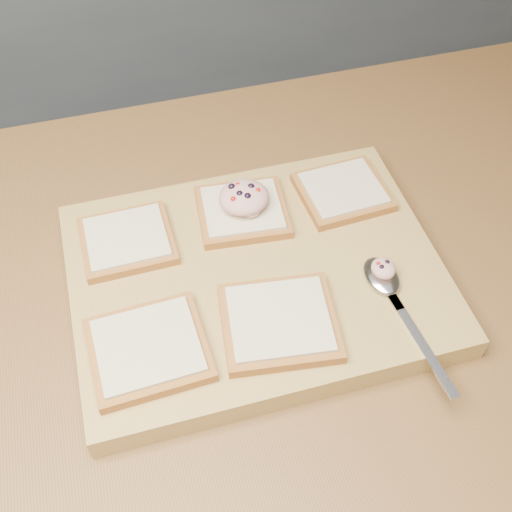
# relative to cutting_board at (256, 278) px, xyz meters

# --- Properties ---
(ground) EXTENTS (4.00, 4.00, 0.00)m
(ground) POSITION_rel_cutting_board_xyz_m (-0.05, 0.01, -0.92)
(ground) COLOR #515459
(ground) RESTS_ON ground
(island_counter) EXTENTS (2.00, 0.80, 0.90)m
(island_counter) POSITION_rel_cutting_board_xyz_m (-0.05, 0.01, -0.46)
(island_counter) COLOR slate
(island_counter) RESTS_ON ground
(back_counter) EXTENTS (3.60, 0.62, 0.94)m
(back_counter) POSITION_rel_cutting_board_xyz_m (-0.05, 1.44, -0.45)
(back_counter) COLOR slate
(back_counter) RESTS_ON ground
(cutting_board) EXTENTS (0.46, 0.35, 0.04)m
(cutting_board) POSITION_rel_cutting_board_xyz_m (0.00, 0.00, 0.00)
(cutting_board) COLOR tan
(cutting_board) RESTS_ON island_counter
(bread_far_left) EXTENTS (0.12, 0.11, 0.02)m
(bread_far_left) POSITION_rel_cutting_board_xyz_m (-0.15, 0.08, 0.03)
(bread_far_left) COLOR #A56E2A
(bread_far_left) RESTS_ON cutting_board
(bread_far_center) EXTENTS (0.13, 0.12, 0.02)m
(bread_far_center) POSITION_rel_cutting_board_xyz_m (0.01, 0.09, 0.03)
(bread_far_center) COLOR #A56E2A
(bread_far_center) RESTS_ON cutting_board
(bread_far_right) EXTENTS (0.12, 0.11, 0.02)m
(bread_far_right) POSITION_rel_cutting_board_xyz_m (0.15, 0.09, 0.03)
(bread_far_right) COLOR #A56E2A
(bread_far_right) RESTS_ON cutting_board
(bread_near_left) EXTENTS (0.13, 0.12, 0.02)m
(bread_near_left) POSITION_rel_cutting_board_xyz_m (-0.15, -0.08, 0.03)
(bread_near_left) COLOR #A56E2A
(bread_near_left) RESTS_ON cutting_board
(bread_near_center) EXTENTS (0.15, 0.14, 0.02)m
(bread_near_center) POSITION_rel_cutting_board_xyz_m (0.00, -0.09, 0.03)
(bread_near_center) COLOR #A56E2A
(bread_near_center) RESTS_ON cutting_board
(tuna_salad_dollop) EXTENTS (0.07, 0.06, 0.03)m
(tuna_salad_dollop) POSITION_rel_cutting_board_xyz_m (0.01, 0.10, 0.05)
(tuna_salad_dollop) COLOR #DD9B8D
(tuna_salad_dollop) RESTS_ON bread_far_center
(spoon) EXTENTS (0.05, 0.20, 0.01)m
(spoon) POSITION_rel_cutting_board_xyz_m (0.15, -0.07, 0.02)
(spoon) COLOR silver
(spoon) RESTS_ON cutting_board
(spoon_salad) EXTENTS (0.03, 0.03, 0.02)m
(spoon_salad) POSITION_rel_cutting_board_xyz_m (0.14, -0.06, 0.04)
(spoon_salad) COLOR #DD9B8D
(spoon_salad) RESTS_ON spoon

